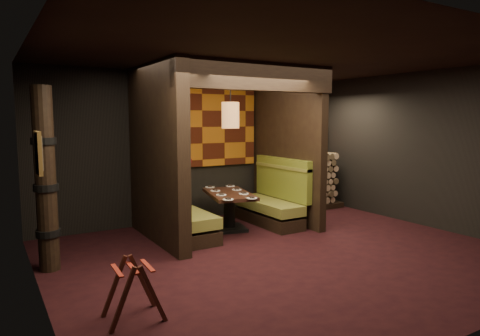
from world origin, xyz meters
The scene contains 23 objects.
floor centered at (0.00, 0.00, -0.01)m, with size 6.50×5.50×0.02m, color black.
ceiling centered at (0.00, 0.00, 2.86)m, with size 6.50×5.50×0.02m, color black.
wall_back centered at (0.00, 2.76, 1.43)m, with size 6.50×0.02×2.85m, color black.
wall_front centered at (0.00, -2.76, 1.43)m, with size 6.50×0.02×2.85m, color black.
wall_left centered at (-3.26, 0.00, 1.43)m, with size 0.02×5.50×2.85m, color black.
wall_right centered at (3.26, 0.00, 1.43)m, with size 0.02×5.50×2.85m, color black.
partition_left centered at (-1.35, 1.65, 1.43)m, with size 0.20×2.20×2.85m, color black.
partition_right centered at (1.30, 1.70, 1.43)m, with size 0.15×2.10×2.85m, color black.
header_beam centered at (-0.02, 0.70, 2.63)m, with size 2.85×0.18×0.44m, color black.
tapa_back_panel centered at (-0.02, 2.71, 1.82)m, with size 2.40×0.06×1.55m, color #A55C13.
tapa_side_panel centered at (-1.23, 1.82, 1.85)m, with size 0.04×1.85×1.45m, color #A55C13.
lacquer_shelf centered at (-0.60, 2.65, 1.18)m, with size 0.60×0.12×0.07m, color #5D0A11.
booth_bench_left centered at (-0.96, 1.65, 0.40)m, with size 0.68×1.60×1.14m.
booth_bench_right centered at (0.93, 1.65, 0.40)m, with size 0.68×1.60×1.14m.
dining_table centered at (-0.02, 1.64, 0.45)m, with size 1.00×1.42×0.68m.
place_settings centered at (-0.02, 1.64, 0.69)m, with size 0.90×1.56×0.03m.
pendant_lamp centered at (-0.02, 1.59, 2.04)m, with size 0.30×0.30×1.03m.
framed_picture centered at (-3.22, 0.10, 1.62)m, with size 0.05×0.36×0.46m.
luggage_rack centered at (-2.53, -0.84, 0.32)m, with size 0.61×0.44×0.64m.
totem_column centered at (-3.05, 1.10, 1.19)m, with size 0.31×0.31×2.40m.
firewood_stack centered at (2.29, 2.35, 0.61)m, with size 1.73×0.70×1.22m.
mosaic_header centered at (2.29, 2.68, 1.50)m, with size 1.83×0.10×0.56m, color maroon.
bay_front_post centered at (1.39, 1.96, 1.43)m, with size 0.08×0.08×2.85m, color black.
Camera 1 is at (-3.72, -4.86, 1.98)m, focal length 32.00 mm.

